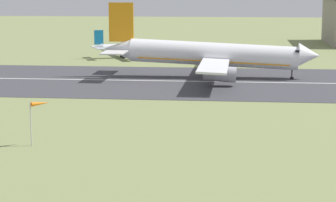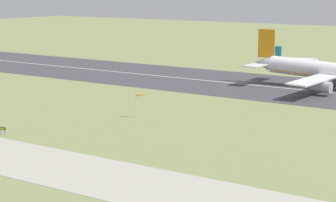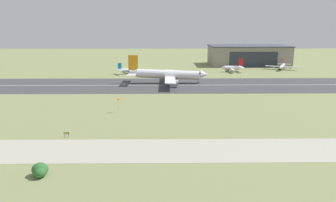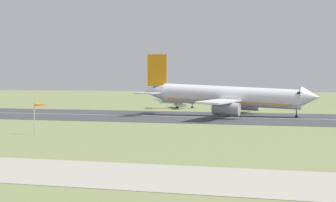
{
  "view_description": "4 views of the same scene",
  "coord_description": "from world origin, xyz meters",
  "px_view_note": "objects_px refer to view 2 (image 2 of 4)",
  "views": [
    {
      "loc": [
        31.07,
        -4.9,
        19.69
      ],
      "look_at": [
        22.69,
        74.38,
        5.49
      ],
      "focal_mm": 70.0,
      "sensor_mm": 36.0,
      "label": 1
    },
    {
      "loc": [
        92.06,
        -40.05,
        29.04
      ],
      "look_at": [
        15.0,
        70.91,
        4.81
      ],
      "focal_mm": 70.0,
      "sensor_mm": 36.0,
      "label": 2
    },
    {
      "loc": [
        23.47,
        -48.48,
        32.73
      ],
      "look_at": [
        24.92,
        67.74,
        5.35
      ],
      "focal_mm": 35.0,
      "sensor_mm": 36.0,
      "label": 3
    },
    {
      "loc": [
        64.34,
        -28.07,
        10.02
      ],
      "look_at": [
        27.53,
        80.44,
        5.78
      ],
      "focal_mm": 70.0,
      "sensor_mm": 36.0,
      "label": 4
    }
  ],
  "objects_px": {
    "airplane_parked_centre": "(296,61)",
    "runway_sign": "(3,129)",
    "airplane_landing": "(329,72)",
    "windsock_pole": "(142,96)"
  },
  "relations": [
    {
      "from": "airplane_parked_centre",
      "to": "runway_sign",
      "type": "distance_m",
      "value": 126.98
    },
    {
      "from": "airplane_landing",
      "to": "windsock_pole",
      "type": "bearing_deg",
      "value": -106.98
    },
    {
      "from": "airplane_parked_centre",
      "to": "windsock_pole",
      "type": "height_order",
      "value": "airplane_parked_centre"
    },
    {
      "from": "airplane_parked_centre",
      "to": "windsock_pole",
      "type": "relative_size",
      "value": 3.48
    },
    {
      "from": "airplane_parked_centre",
      "to": "airplane_landing",
      "type": "bearing_deg",
      "value": -54.78
    },
    {
      "from": "airplane_landing",
      "to": "airplane_parked_centre",
      "type": "height_order",
      "value": "airplane_landing"
    },
    {
      "from": "windsock_pole",
      "to": "airplane_parked_centre",
      "type": "bearing_deg",
      "value": 94.02
    },
    {
      "from": "airplane_landing",
      "to": "airplane_parked_centre",
      "type": "bearing_deg",
      "value": 125.22
    },
    {
      "from": "airplane_landing",
      "to": "runway_sign",
      "type": "xyz_separation_m",
      "value": [
        -31.15,
        -90.4,
        -3.78
      ]
    },
    {
      "from": "airplane_landing",
      "to": "runway_sign",
      "type": "bearing_deg",
      "value": -109.02
    }
  ]
}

